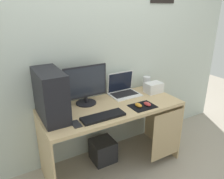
{
  "coord_description": "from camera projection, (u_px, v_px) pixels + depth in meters",
  "views": [
    {
      "loc": [
        -1.03,
        -1.79,
        1.72
      ],
      "look_at": [
        0.0,
        0.0,
        0.92
      ],
      "focal_mm": 35.12,
      "sensor_mm": 36.0,
      "label": 1
    }
  ],
  "objects": [
    {
      "name": "pc_tower",
      "position": [
        50.0,
        95.0,
        1.96
      ],
      "size": [
        0.22,
        0.47,
        0.45
      ],
      "primitive_type": "cube",
      "color": "black",
      "rests_on": "desk"
    },
    {
      "name": "speaker",
      "position": [
        147.0,
        82.0,
        2.74
      ],
      "size": [
        0.09,
        0.09,
        0.15
      ],
      "primitive_type": "cylinder",
      "color": "silver",
      "rests_on": "desk"
    },
    {
      "name": "mouse_right",
      "position": [
        147.0,
        104.0,
        2.26
      ],
      "size": [
        0.06,
        0.1,
        0.03
      ],
      "primitive_type": "ellipsoid",
      "color": "#B23333",
      "rests_on": "mousepad"
    },
    {
      "name": "subwoofer",
      "position": [
        103.0,
        150.0,
        2.57
      ],
      "size": [
        0.26,
        0.26,
        0.26
      ],
      "primitive_type": "cube",
      "color": "#232326",
      "rests_on": "ground_plane"
    },
    {
      "name": "cell_phone",
      "position": [
        76.0,
        124.0,
        1.92
      ],
      "size": [
        0.07,
        0.13,
        0.01
      ],
      "primitive_type": "cube",
      "color": "#232326",
      "rests_on": "desk"
    },
    {
      "name": "keyboard",
      "position": [
        103.0,
        116.0,
        2.03
      ],
      "size": [
        0.42,
        0.14,
        0.02
      ],
      "primitive_type": "cube",
      "color": "black",
      "rests_on": "desk"
    },
    {
      "name": "projector",
      "position": [
        154.0,
        88.0,
        2.6
      ],
      "size": [
        0.2,
        0.14,
        0.12
      ],
      "primitive_type": "cube",
      "color": "white",
      "rests_on": "desk"
    },
    {
      "name": "mousepad",
      "position": [
        143.0,
        106.0,
        2.26
      ],
      "size": [
        0.26,
        0.2,
        0.0
      ],
      "primitive_type": "cube",
      "color": "black",
      "rests_on": "desk"
    },
    {
      "name": "wall_back",
      "position": [
        96.0,
        47.0,
        2.37
      ],
      "size": [
        4.0,
        0.05,
        2.6
      ],
      "color": "beige",
      "rests_on": "ground_plane"
    },
    {
      "name": "desk",
      "position": [
        114.0,
        118.0,
        2.33
      ],
      "size": [
        1.47,
        0.63,
        0.74
      ],
      "color": "tan",
      "rests_on": "ground_plane"
    },
    {
      "name": "monitor",
      "position": [
        86.0,
        85.0,
        2.25
      ],
      "size": [
        0.46,
        0.22,
        0.41
      ],
      "color": "black",
      "rests_on": "desk"
    },
    {
      "name": "laptop",
      "position": [
        123.0,
        90.0,
        2.55
      ],
      "size": [
        0.34,
        0.25,
        0.26
      ],
      "color": "white",
      "rests_on": "desk"
    },
    {
      "name": "mouse_left",
      "position": [
        138.0,
        105.0,
        2.24
      ],
      "size": [
        0.06,
        0.1,
        0.03
      ],
      "primitive_type": "ellipsoid",
      "color": "orange",
      "rests_on": "mousepad"
    },
    {
      "name": "ground_plane",
      "position": [
        112.0,
        163.0,
        2.55
      ],
      "size": [
        8.0,
        8.0,
        0.0
      ],
      "primitive_type": "plane",
      "color": "#9E9384"
    }
  ]
}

